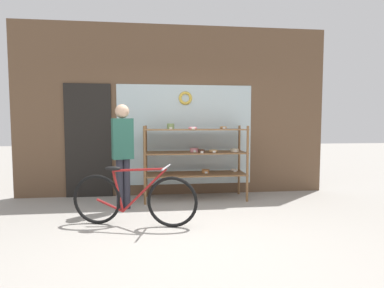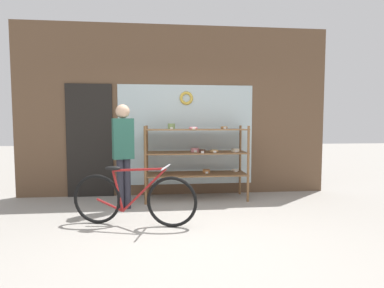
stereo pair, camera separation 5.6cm
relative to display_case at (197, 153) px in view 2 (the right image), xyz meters
The scene contains 5 objects.
ground_plane 2.04m from the display_case, 101.30° to the right, with size 30.00×30.00×0.00m, color gray.
storefront_facade 0.94m from the display_case, 133.24° to the left, with size 5.91×0.13×3.22m.
display_case is the anchor object (origin of this frame).
bicycle 1.72m from the display_case, 127.99° to the right, with size 1.69×0.56×0.81m.
pedestrian 1.35m from the display_case, 157.95° to the right, with size 0.36×0.27×1.67m.
Camera 2 is at (-0.26, -3.51, 1.39)m, focal length 28.00 mm.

